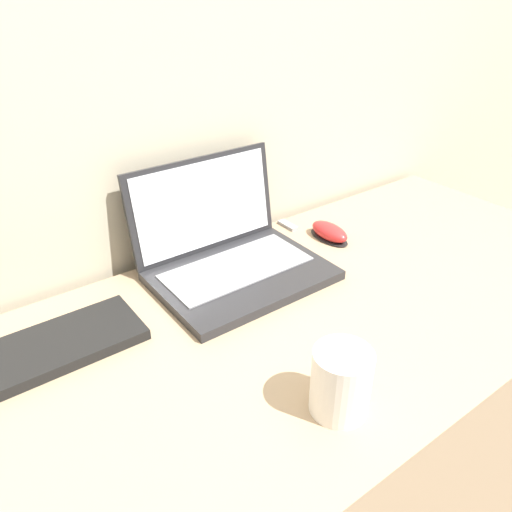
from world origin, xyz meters
TOP-DOWN VIEW (x-y plane):
  - desk at (0.00, 0.34)m, footprint 1.45×0.67m
  - laptop at (-0.07, 0.55)m, footprint 0.35×0.29m
  - drink_cup at (-0.15, 0.12)m, footprint 0.09×0.09m
  - computer_mouse at (0.21, 0.52)m, footprint 0.06×0.11m
  - external_keyboard at (-0.52, 0.50)m, footprint 0.43×0.14m
  - usb_stick at (0.17, 0.63)m, footprint 0.02×0.06m

SIDE VIEW (x-z plane):
  - desk at x=0.00m, z-range 0.00..0.71m
  - usb_stick at x=0.17m, z-range 0.71..0.72m
  - external_keyboard at x=-0.52m, z-range 0.71..0.73m
  - computer_mouse at x=0.21m, z-range 0.71..0.75m
  - laptop at x=-0.07m, z-range 0.65..0.87m
  - drink_cup at x=-0.15m, z-range 0.71..0.82m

